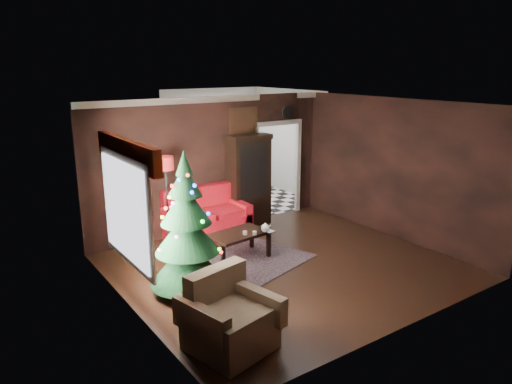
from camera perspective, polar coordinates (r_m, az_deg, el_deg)
floor at (r=8.50m, az=3.50°, el=-8.81°), size 5.50×5.50×0.00m
ceiling at (r=7.81m, az=3.83°, el=10.35°), size 5.50×5.50×0.00m
wall_back at (r=10.07m, az=-5.21°, el=3.30°), size 5.50×0.00×5.50m
wall_front at (r=6.36m, az=17.78°, el=-4.31°), size 5.50×0.00×5.50m
wall_left at (r=6.75m, az=-15.01°, el=-3.00°), size 0.00×5.50×5.50m
wall_right at (r=9.95m, az=16.20°, el=2.62°), size 0.00×5.50×5.50m
doorway at (r=11.06m, az=2.51°, el=2.55°), size 1.10×0.10×2.10m
left_window at (r=6.93m, az=-15.30°, el=-2.12°), size 0.05×1.60×1.40m
valance at (r=6.77m, az=-15.14°, el=4.64°), size 0.12×2.10×0.35m
kitchen_floor at (r=12.51m, az=-1.70°, el=-0.93°), size 3.00×3.00×0.00m
kitchen_window at (r=13.38m, az=-5.18°, el=7.49°), size 0.70×0.06×0.70m
rug at (r=8.62m, az=-1.14°, el=-8.40°), size 2.51×2.10×0.01m
loveseat at (r=9.73m, az=-5.81°, el=-2.61°), size 1.70×0.90×1.00m
curio_cabinet at (r=10.36m, az=-0.91°, el=1.15°), size 0.90×0.45×1.90m
floor_lamp at (r=9.21m, az=-10.47°, el=-1.64°), size 0.39×0.39×1.91m
christmas_tree at (r=7.24m, az=-8.26°, el=-4.32°), size 1.17×1.17×2.22m
armchair at (r=6.06m, az=-3.10°, el=-14.33°), size 1.13×1.13×0.97m
coffee_table at (r=8.75m, az=-2.13°, el=-6.33°), size 1.12×0.75×0.47m
teapot at (r=8.66m, az=1.10°, el=-4.29°), size 0.20×0.20×0.16m
cup_a at (r=8.56m, az=-1.31°, el=-4.87°), size 0.09×0.09×0.07m
cup_b at (r=8.55m, az=-0.18°, el=-4.89°), size 0.10×0.10×0.07m
book at (r=8.66m, az=1.10°, el=-4.15°), size 0.15×0.03×0.21m
wall_clock at (r=10.97m, az=3.81°, el=9.46°), size 0.32×0.32×0.06m
painting at (r=10.28m, az=-1.52°, el=8.40°), size 0.62×0.05×0.52m
kitchen_counter at (r=13.39m, az=-4.52°, el=2.07°), size 1.80×0.60×0.90m
kitchen_table at (r=12.01m, az=-2.13°, el=0.24°), size 0.70×0.70×0.75m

